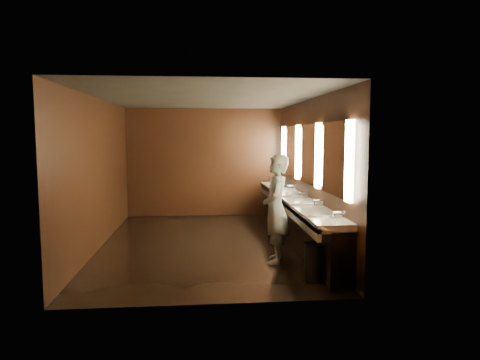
# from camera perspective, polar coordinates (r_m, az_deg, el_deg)

# --- Properties ---
(floor) EXTENTS (6.00, 6.00, 0.00)m
(floor) POSITION_cam_1_polar(r_m,az_deg,el_deg) (8.45, -4.50, -8.49)
(floor) COLOR black
(floor) RESTS_ON ground
(ceiling) EXTENTS (4.00, 6.00, 0.02)m
(ceiling) POSITION_cam_1_polar(r_m,az_deg,el_deg) (8.21, -4.66, 10.80)
(ceiling) COLOR #2D2D2B
(ceiling) RESTS_ON wall_back
(wall_back) EXTENTS (4.00, 0.02, 2.80)m
(wall_back) POSITION_cam_1_polar(r_m,az_deg,el_deg) (11.20, -4.75, 2.34)
(wall_back) COLOR black
(wall_back) RESTS_ON floor
(wall_front) EXTENTS (4.00, 0.02, 2.80)m
(wall_front) POSITION_cam_1_polar(r_m,az_deg,el_deg) (5.23, -4.21, -1.84)
(wall_front) COLOR black
(wall_front) RESTS_ON floor
(wall_left) EXTENTS (0.02, 6.00, 2.80)m
(wall_left) POSITION_cam_1_polar(r_m,az_deg,el_deg) (8.43, -18.30, 0.86)
(wall_left) COLOR black
(wall_left) RESTS_ON floor
(wall_right) EXTENTS (0.02, 6.00, 2.80)m
(wall_right) POSITION_cam_1_polar(r_m,az_deg,el_deg) (8.47, 9.08, 1.11)
(wall_right) COLOR black
(wall_right) RESTS_ON floor
(sink_counter) EXTENTS (0.55, 5.40, 1.01)m
(sink_counter) POSITION_cam_1_polar(r_m,az_deg,el_deg) (8.54, 7.63, -4.95)
(sink_counter) COLOR black
(sink_counter) RESTS_ON floor
(mirror_band) EXTENTS (0.06, 5.03, 1.15)m
(mirror_band) POSITION_cam_1_polar(r_m,az_deg,el_deg) (8.44, 8.99, 3.47)
(mirror_band) COLOR #FFE7B2
(mirror_band) RESTS_ON wall_right
(person) EXTENTS (0.55, 0.73, 1.80)m
(person) POSITION_cam_1_polar(r_m,az_deg,el_deg) (7.11, 4.81, -3.84)
(person) COLOR #93D4DB
(person) RESTS_ON floor
(trash_bin) EXTENTS (0.43, 0.43, 0.54)m
(trash_bin) POSITION_cam_1_polar(r_m,az_deg,el_deg) (6.46, 10.09, -10.64)
(trash_bin) COLOR black
(trash_bin) RESTS_ON floor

